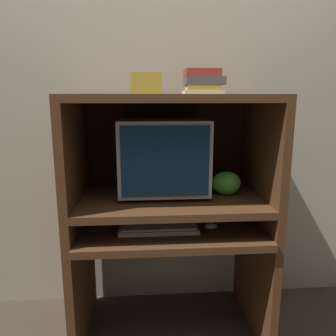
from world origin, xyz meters
TOP-DOWN VIEW (x-y plane):
  - wall_back at (0.00, 0.69)m, footprint 6.00×0.06m
  - desk_base at (0.00, 0.28)m, footprint 1.00×0.65m
  - desk_monitor_shelf at (0.00, 0.32)m, footprint 1.00×0.63m
  - hutch_upper at (0.00, 0.35)m, footprint 1.00×0.63m
  - crt_monitor at (-0.03, 0.37)m, footprint 0.45×0.42m
  - keyboard at (-0.07, 0.20)m, footprint 0.39×0.16m
  - mouse at (0.20, 0.19)m, footprint 0.06×0.04m
  - snack_bag at (0.29, 0.29)m, footprint 0.15×0.11m
  - book_stack at (0.18, 0.40)m, footprint 0.21×0.14m
  - storage_box at (-0.12, 0.37)m, footprint 0.15×0.13m

SIDE VIEW (x-z plane):
  - desk_base at x=0.00m, z-range 0.09..0.76m
  - keyboard at x=-0.07m, z-range 0.66..0.69m
  - mouse at x=0.20m, z-range 0.66..0.69m
  - desk_monitor_shelf at x=0.00m, z-range 0.70..0.85m
  - snack_bag at x=0.29m, z-range 0.81..0.93m
  - crt_monitor at x=-0.03m, z-range 0.82..1.21m
  - hutch_upper at x=0.00m, z-range 0.91..1.42m
  - wall_back at x=0.00m, z-range 0.00..2.60m
  - storage_box at x=-0.12m, z-range 1.32..1.43m
  - book_stack at x=0.18m, z-range 1.32..1.45m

